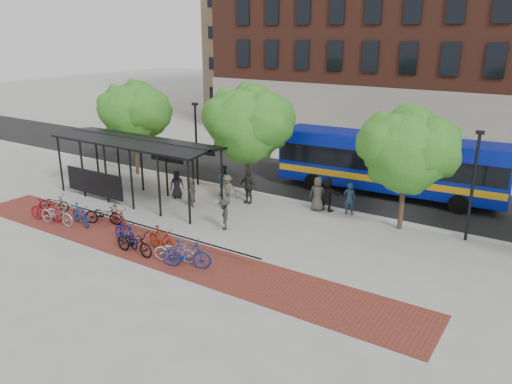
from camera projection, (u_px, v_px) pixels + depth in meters
The scene contains 32 objects.
ground at pixel (260, 225), 24.95m from camera, with size 160.00×160.00×0.00m, color #9E9E99.
asphalt_street at pixel (329, 185), 31.32m from camera, with size 160.00×8.00×0.01m, color black.
curb at pixel (299, 202), 28.11m from camera, with size 160.00×0.25×0.12m, color #B7B7B2.
brick_strip at pixel (161, 250), 22.01m from camera, with size 24.00×3.00×0.01m, color maroon.
bike_rack_rail at pixel (154, 237), 23.40m from camera, with size 12.00×0.05×0.95m, color black.
bus_shelter at pixel (134, 148), 27.88m from camera, with size 10.60×3.07×3.60m.
tree_a at pixel (135, 111), 32.51m from camera, with size 4.90×4.00×6.18m.
tree_b at pixel (249, 121), 27.75m from camera, with size 5.15×4.20×6.47m.
tree_c at pixel (409, 148), 23.19m from camera, with size 4.66×3.80×5.92m.
lamp_post_left at pixel (196, 142), 30.61m from camera, with size 0.35×0.20×5.12m.
lamp_post_right at pixel (473, 183), 22.28m from camera, with size 0.35×0.20×5.12m.
bus at pixel (390, 161), 28.94m from camera, with size 13.13×3.77×3.50m.
bike_0 at pixel (54, 203), 26.72m from camera, with size 0.59×1.71×0.90m, color black.
bike_1 at pixel (46, 210), 25.24m from camera, with size 0.56×1.99×1.19m, color maroon.
bike_2 at pixel (57, 214), 24.80m from camera, with size 0.73×2.09×1.10m, color #9C9C9E.
bike_3 at pixel (80, 215), 24.71m from camera, with size 0.52×1.84×1.10m, color navy.
bike_4 at pixel (104, 214), 24.87m from camera, with size 0.68×1.96×1.03m, color black.
bike_5 at pixel (119, 217), 24.50m from camera, with size 0.49×1.75×1.05m, color maroon.
bike_7 at pixel (126, 233), 22.35m from camera, with size 0.57×2.02×1.21m, color navy.
bike_8 at pixel (134, 242), 21.49m from camera, with size 0.72×2.08×1.09m, color black.
bike_9 at pixel (162, 240), 21.68m from camera, with size 0.55×1.93×1.16m, color maroon.
bike_10 at pixel (175, 251), 20.81m from camera, with size 0.65×1.86×0.98m, color #A1A1A3.
bike_11 at pixel (187, 254), 20.24m from camera, with size 0.59×2.08×1.25m, color navy.
pedestrian_0 at pixel (177, 185), 28.67m from camera, with size 0.79×0.52×1.62m, color black.
pedestrian_1 at pixel (192, 193), 27.25m from camera, with size 0.59×0.39×1.61m, color #3C3430.
pedestrian_2 at pixel (223, 180), 29.06m from camera, with size 0.90×0.70×1.85m, color #1E3046.
pedestrian_3 at pixel (227, 189), 27.83m from camera, with size 1.06×0.61×1.64m, color #51473C.
pedestrian_4 at pixel (248, 187), 27.79m from camera, with size 1.12×0.47×1.92m, color #252525.
pedestrian_5 at pixel (327, 194), 26.59m from camera, with size 1.74×0.56×1.88m, color black.
pedestrian_6 at pixel (318, 194), 26.67m from camera, with size 0.91×0.59×1.86m, color #484039.
pedestrian_7 at pixel (350, 199), 26.08m from camera, with size 0.63×0.42×1.74m, color #1F3448.
pedestrian_9 at pixel (224, 215), 24.10m from camera, with size 1.00×0.57×1.55m, color #252525.
Camera 1 is at (12.54, -19.55, 9.26)m, focal length 35.00 mm.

